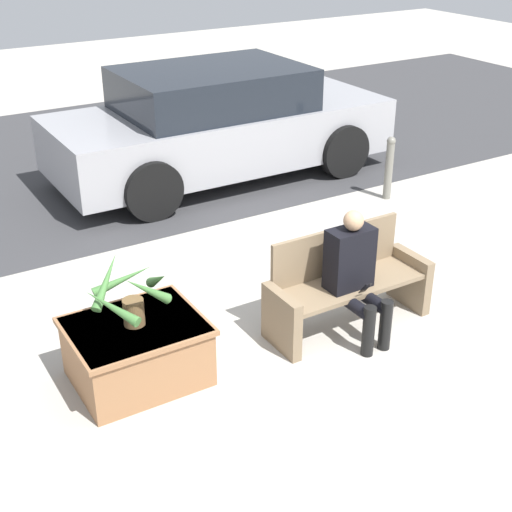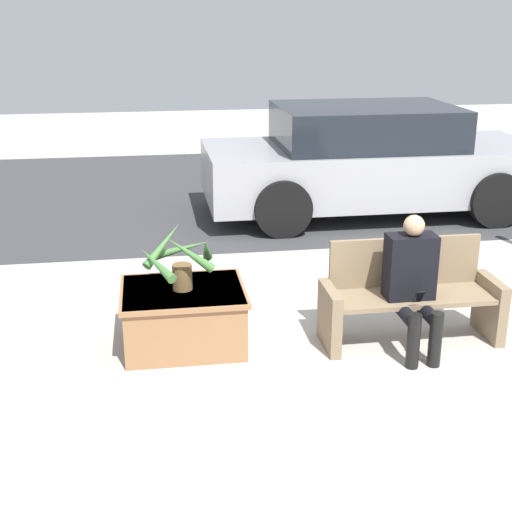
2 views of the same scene
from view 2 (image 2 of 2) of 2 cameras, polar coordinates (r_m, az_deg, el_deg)
The scene contains 7 objects.
ground_plane at distance 5.92m, azimuth 10.63°, elevation -8.17°, with size 30.00×30.00×0.00m, color #ADA89E.
road_surface at distance 11.24m, azimuth 1.00°, elevation 5.41°, with size 20.00×6.00×0.01m, color #38383A.
bench at distance 6.16m, azimuth 12.20°, elevation -3.16°, with size 1.50×0.50×0.86m.
person_seated at distance 5.91m, azimuth 12.46°, elevation -1.88°, with size 0.40×0.58×1.14m.
planter_box at distance 5.99m, azimuth -5.81°, elevation -4.73°, with size 1.02×0.84×0.51m.
potted_plant at distance 5.81m, azimuth -6.08°, elevation -0.21°, with size 0.63×0.68×0.55m.
parked_car at distance 9.86m, azimuth 9.11°, elevation 7.53°, with size 4.50×1.98×1.47m.
Camera 2 is at (-1.86, -4.94, 2.70)m, focal length 50.00 mm.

